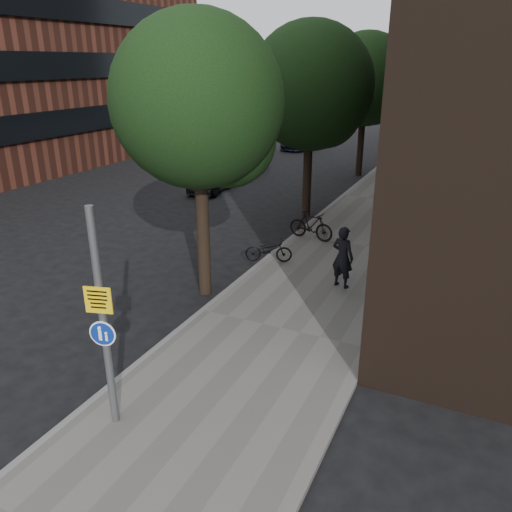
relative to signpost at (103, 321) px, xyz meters
The scene contains 15 objects.
ground 2.70m from the signpost, 41.80° to the left, with size 120.00×120.00×0.00m, color black.
sidewalk 11.37m from the signpost, 82.52° to the left, with size 4.50×60.00×0.12m, color #66635E.
curb_edge 11.30m from the signpost, 94.11° to the left, with size 0.15×60.00×0.13m, color slate.
street_tree_near 6.56m from the signpost, 103.06° to the left, with size 4.40×4.40×7.50m.
street_tree_mid 14.58m from the signpost, 95.33° to the left, with size 5.00×5.00×7.80m.
street_tree_far 23.44m from the signpost, 93.27° to the left, with size 5.00×5.00×7.80m.
signpost is the anchor object (origin of this frame).
pedestrian 7.79m from the signpost, 74.28° to the left, with size 0.66×0.44×1.82m, color black.
parked_bike_facade_near 9.94m from the signpost, 70.94° to the left, with size 0.59×1.69×0.89m, color black.
parked_bike_facade_far 11.65m from the signpost, 73.90° to the left, with size 0.50×1.76×1.06m, color black.
parked_bike_curb_near 8.45m from the signpost, 94.13° to the left, with size 0.53×1.52×0.80m, color black.
parked_bike_curb_far 11.06m from the signpost, 90.46° to the left, with size 0.50×1.76×1.05m, color black.
parked_car_near 17.87m from the signpost, 114.01° to the left, with size 1.51×3.76×1.28m, color black.
parked_car_mid 22.38m from the signpost, 110.57° to the left, with size 1.34×3.84×1.27m, color maroon.
parked_car_far 31.65m from the signpost, 104.26° to the left, with size 1.78×4.39×1.27m, color #1D2034.
Camera 1 is at (4.27, -6.68, 6.25)m, focal length 35.00 mm.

